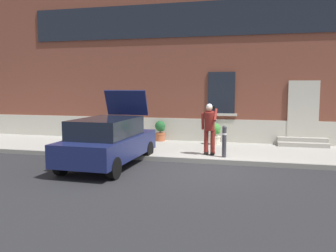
{
  "coord_description": "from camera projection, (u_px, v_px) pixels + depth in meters",
  "views": [
    {
      "loc": [
        1.45,
        -10.25,
        2.46
      ],
      "look_at": [
        -1.5,
        1.6,
        1.1
      ],
      "focal_mm": 38.13,
      "sensor_mm": 36.0,
      "label": 1
    }
  ],
  "objects": [
    {
      "name": "building_facade",
      "position": [
        223.0,
        57.0,
        15.19
      ],
      "size": [
        24.0,
        1.52,
        7.5
      ],
      "color": "brown",
      "rests_on": "ground"
    },
    {
      "name": "sidewalk",
      "position": [
        215.0,
        151.0,
        13.2
      ],
      "size": [
        24.0,
        3.6,
        0.15
      ],
      "primitive_type": "cube",
      "color": "#99968E",
      "rests_on": "ground"
    },
    {
      "name": "curb_edge",
      "position": [
        208.0,
        161.0,
        11.41
      ],
      "size": [
        24.0,
        0.12,
        0.15
      ],
      "primitive_type": "cube",
      "color": "gray",
      "rests_on": "ground"
    },
    {
      "name": "bollard_near_person",
      "position": [
        224.0,
        140.0,
        11.62
      ],
      "size": [
        0.15,
        0.15,
        1.04
      ],
      "color": "#333338",
      "rests_on": "sidewalk"
    },
    {
      "name": "entrance_stoop",
      "position": [
        303.0,
        143.0,
        13.88
      ],
      "size": [
        1.88,
        0.64,
        0.32
      ],
      "color": "#9E998E",
      "rests_on": "sidewalk"
    },
    {
      "name": "person_on_phone",
      "position": [
        209.0,
        126.0,
        11.92
      ],
      "size": [
        0.51,
        0.51,
        1.74
      ],
      "rotation": [
        0.0,
        0.0,
        -0.17
      ],
      "color": "maroon",
      "rests_on": "sidewalk"
    },
    {
      "name": "bollard_far_left",
      "position": [
        115.0,
        136.0,
        12.54
      ],
      "size": [
        0.15,
        0.15,
        1.04
      ],
      "color": "#333338",
      "rests_on": "sidewalk"
    },
    {
      "name": "planter_olive",
      "position": [
        108.0,
        129.0,
        15.65
      ],
      "size": [
        0.44,
        0.44,
        0.86
      ],
      "color": "#606B38",
      "rests_on": "sidewalk"
    },
    {
      "name": "hatchback_car_navy",
      "position": [
        109.0,
        141.0,
        10.94
      ],
      "size": [
        1.89,
        4.11,
        2.34
      ],
      "color": "#161E4C",
      "rests_on": "ground"
    },
    {
      "name": "planter_terracotta",
      "position": [
        160.0,
        130.0,
        15.12
      ],
      "size": [
        0.44,
        0.44,
        0.86
      ],
      "color": "#B25B38",
      "rests_on": "sidewalk"
    },
    {
      "name": "planter_cream",
      "position": [
        215.0,
        133.0,
        14.2
      ],
      "size": [
        0.44,
        0.44,
        0.86
      ],
      "color": "beige",
      "rests_on": "sidewalk"
    },
    {
      "name": "ground_plane",
      "position": [
        204.0,
        170.0,
        10.51
      ],
      "size": [
        80.0,
        80.0,
        0.0
      ],
      "primitive_type": "plane",
      "color": "#232326"
    }
  ]
}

